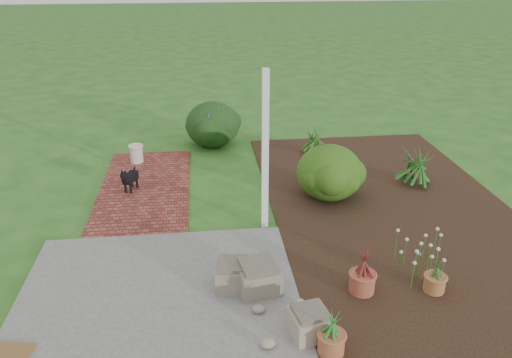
{
  "coord_description": "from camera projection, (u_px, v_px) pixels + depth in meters",
  "views": [
    {
      "loc": [
        -0.61,
        -6.7,
        3.94
      ],
      "look_at": [
        0.2,
        0.4,
        0.7
      ],
      "focal_mm": 35.0,
      "sensor_mm": 36.0,
      "label": 1
    }
  ],
  "objects": [
    {
      "name": "evergreen_shrub",
      "position": [
        329.0,
        171.0,
        8.6
      ],
      "size": [
        1.32,
        1.32,
        0.97
      ],
      "primitive_type": "ellipsoid",
      "rotation": [
        0.0,
        0.0,
        0.17
      ],
      "color": "#17370A",
      "rests_on": "garden_bed"
    },
    {
      "name": "garden_bed",
      "position": [
        390.0,
        207.0,
        8.46
      ],
      "size": [
        4.0,
        7.0,
        0.03
      ],
      "primitive_type": "cube",
      "color": "black",
      "rests_on": "ground"
    },
    {
      "name": "purple_flowering_bush",
      "position": [
        213.0,
        123.0,
        11.04
      ],
      "size": [
        1.46,
        1.46,
        1.02
      ],
      "primitive_type": "ellipsoid",
      "rotation": [
        0.0,
        0.0,
        -0.26
      ],
      "color": "black",
      "rests_on": "ground"
    },
    {
      "name": "ground",
      "position": [
        246.0,
        231.0,
        7.75
      ],
      "size": [
        80.0,
        80.0,
        0.0
      ],
      "primitive_type": "plane",
      "color": "#25581B",
      "rests_on": "ground"
    },
    {
      "name": "black_dog",
      "position": [
        129.0,
        178.0,
        8.87
      ],
      "size": [
        0.27,
        0.49,
        0.44
      ],
      "rotation": [
        0.0,
        0.0,
        -0.36
      ],
      "color": "black",
      "rests_on": "brick_path"
    },
    {
      "name": "agapanthus_clump_back",
      "position": [
        415.0,
        163.0,
        9.1
      ],
      "size": [
        1.16,
        1.16,
        0.82
      ],
      "primitive_type": null,
      "rotation": [
        0.0,
        0.0,
        0.32
      ],
      "color": "#14380E",
      "rests_on": "garden_bed"
    },
    {
      "name": "pink_flower_patch",
      "position": [
        429.0,
        256.0,
        6.53
      ],
      "size": [
        1.14,
        1.14,
        0.58
      ],
      "primitive_type": null,
      "rotation": [
        0.0,
        0.0,
        0.32
      ],
      "color": "#113D0F",
      "rests_on": "garden_bed"
    },
    {
      "name": "brick_path",
      "position": [
        145.0,
        187.0,
        9.15
      ],
      "size": [
        1.6,
        3.5,
        0.04
      ],
      "primitive_type": "cube",
      "color": "maroon",
      "rests_on": "ground"
    },
    {
      "name": "terracotta_pot_bronze",
      "position": [
        362.0,
        282.0,
        6.28
      ],
      "size": [
        0.37,
        0.37,
        0.26
      ],
      "primitive_type": "cylinder",
      "rotation": [
        0.0,
        0.0,
        0.15
      ],
      "color": "#9D4A35",
      "rests_on": "garden_bed"
    },
    {
      "name": "veranda_post",
      "position": [
        265.0,
        153.0,
        7.36
      ],
      "size": [
        0.1,
        0.1,
        2.5
      ],
      "primitive_type": "cube",
      "color": "white",
      "rests_on": "ground"
    },
    {
      "name": "cream_ceramic_urn",
      "position": [
        136.0,
        154.0,
        10.16
      ],
      "size": [
        0.27,
        0.27,
        0.35
      ],
      "primitive_type": "cylinder",
      "rotation": [
        0.0,
        0.0,
        -0.02
      ],
      "color": "beige",
      "rests_on": "brick_path"
    },
    {
      "name": "terracotta_pot_small_left",
      "position": [
        435.0,
        283.0,
        6.3
      ],
      "size": [
        0.28,
        0.28,
        0.22
      ],
      "primitive_type": "cylinder",
      "rotation": [
        0.0,
        0.0,
        -0.07
      ],
      "color": "#9C6135",
      "rests_on": "garden_bed"
    },
    {
      "name": "stone_trough_near",
      "position": [
        310.0,
        323.0,
        5.55
      ],
      "size": [
        0.49,
        0.49,
        0.28
      ],
      "primitive_type": "cube",
      "rotation": [
        0.0,
        0.0,
        0.19
      ],
      "color": "gray",
      "rests_on": "concrete_patio"
    },
    {
      "name": "agapanthus_clump_front",
      "position": [
        313.0,
        138.0,
        10.56
      ],
      "size": [
        0.88,
        0.88,
        0.69
      ],
      "primitive_type": null,
      "rotation": [
        0.0,
        0.0,
        -0.15
      ],
      "color": "#133B0D",
      "rests_on": "garden_bed"
    },
    {
      "name": "stone_trough_far",
      "position": [
        234.0,
        275.0,
        6.36
      ],
      "size": [
        0.5,
        0.5,
        0.3
      ],
      "primitive_type": "cube",
      "rotation": [
        0.0,
        0.0,
        -0.12
      ],
      "color": "#746757",
      "rests_on": "concrete_patio"
    },
    {
      "name": "stone_trough_mid",
      "position": [
        258.0,
        278.0,
        6.28
      ],
      "size": [
        0.59,
        0.59,
        0.34
      ],
      "primitive_type": "cube",
      "rotation": [
        0.0,
        0.0,
        0.19
      ],
      "color": "#726358",
      "rests_on": "concrete_patio"
    },
    {
      "name": "concrete_patio",
      "position": [
        157.0,
        308.0,
        6.03
      ],
      "size": [
        3.5,
        3.5,
        0.04
      ],
      "primitive_type": "cube",
      "color": "#5E5D5B",
      "rests_on": "ground"
    },
    {
      "name": "terracotta_pot_small_right",
      "position": [
        331.0,
        343.0,
        5.31
      ],
      "size": [
        0.31,
        0.31,
        0.24
      ],
      "primitive_type": "cylinder",
      "rotation": [
        0.0,
        0.0,
        -0.09
      ],
      "color": "#A15736",
      "rests_on": "garden_bed"
    }
  ]
}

